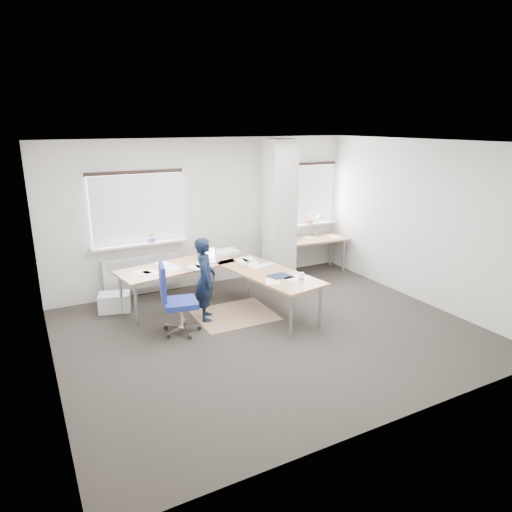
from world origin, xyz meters
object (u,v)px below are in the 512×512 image
desk_main (224,270)px  desk_side (313,240)px  task_chair (178,314)px  person (205,279)px

desk_main → desk_side: bearing=12.3°
desk_side → task_chair: (-3.49, -1.55, -0.38)m
desk_main → person: person is taller
desk_side → task_chair: 3.83m
desk_side → person: bearing=-152.5°
desk_side → person: size_ratio=1.07×
desk_main → person: size_ratio=2.08×
desk_side → person: person is taller
desk_side → task_chair: bearing=-151.7°
task_chair → person: bearing=38.6°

